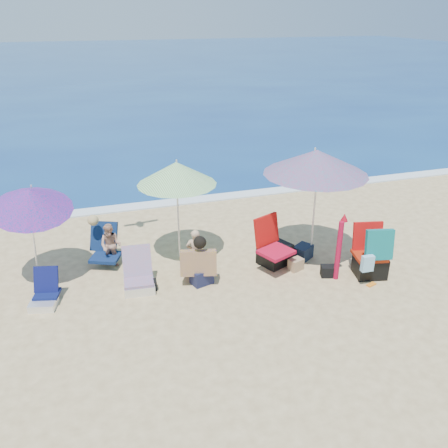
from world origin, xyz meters
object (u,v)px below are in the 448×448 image
object	(u,v)px
camp_chair_left	(274,251)
person_center	(197,257)
furled_umbrella	(340,244)
umbrella_blue	(30,199)
chair_navy	(45,296)
umbrella_striped	(177,173)
camp_chair_right	(371,258)
person_left	(108,244)
umbrella_turquoise	(316,162)
chair_rainbow	(139,279)

from	to	relation	value
camp_chair_left	person_center	world-z (taller)	camp_chair_left
furled_umbrella	person_center	world-z (taller)	furled_umbrella
umbrella_blue	chair_navy	xyz separation A→B (m)	(0.05, -0.94, -1.55)
umbrella_striped	camp_chair_right	world-z (taller)	umbrella_striped
furled_umbrella	umbrella_striped	bearing A→B (deg)	146.73
person_left	chair_navy	bearing A→B (deg)	-137.58
camp_chair_left	camp_chair_right	bearing A→B (deg)	-31.50
umbrella_turquoise	umbrella_striped	distance (m)	2.82
umbrella_blue	camp_chair_left	bearing A→B (deg)	-10.04
chair_navy	person_left	size ratio (longest dim) A/B	0.70
person_left	person_center	bearing A→B (deg)	-35.12
umbrella_turquoise	camp_chair_left	world-z (taller)	umbrella_turquoise
camp_chair_right	umbrella_turquoise	bearing A→B (deg)	125.75
umbrella_blue	person_center	world-z (taller)	umbrella_blue
umbrella_blue	furled_umbrella	world-z (taller)	umbrella_blue
person_left	camp_chair_left	bearing A→B (deg)	-17.40
umbrella_blue	person_center	distance (m)	3.30
umbrella_striped	furled_umbrella	distance (m)	3.54
furled_umbrella	camp_chair_right	size ratio (longest dim) A/B	1.23
furled_umbrella	chair_rainbow	world-z (taller)	furled_umbrella
person_left	umbrella_turquoise	bearing A→B (deg)	-12.81
chair_rainbow	furled_umbrella	bearing A→B (deg)	-11.64
furled_umbrella	chair_navy	world-z (taller)	furled_umbrella
chair_rainbow	camp_chair_left	bearing A→B (deg)	2.15
umbrella_striped	chair_navy	world-z (taller)	umbrella_striped
umbrella_turquoise	person_center	size ratio (longest dim) A/B	2.52
chair_rainbow	camp_chair_left	size ratio (longest dim) A/B	0.72
chair_rainbow	camp_chair_right	distance (m)	4.61
umbrella_striped	umbrella_blue	bearing A→B (deg)	-177.52
umbrella_turquoise	chair_rainbow	xyz separation A→B (m)	(-3.72, -0.19, -1.94)
chair_rainbow	person_center	xyz separation A→B (m)	(1.16, 0.01, 0.29)
umbrella_striped	chair_rainbow	xyz separation A→B (m)	(-1.04, -1.05, -1.70)
umbrella_turquoise	furled_umbrella	xyz separation A→B (m)	(0.12, -0.98, -1.39)
furled_umbrella	person_center	xyz separation A→B (m)	(-2.68, 0.80, -0.26)
umbrella_turquoise	camp_chair_right	world-z (taller)	umbrella_turquoise
furled_umbrella	person_left	world-z (taller)	furled_umbrella
camp_chair_right	person_left	size ratio (longest dim) A/B	1.06
umbrella_blue	person_center	size ratio (longest dim) A/B	2.03
furled_umbrella	chair_navy	bearing A→B (deg)	172.08
umbrella_striped	camp_chair_left	distance (m)	2.58
chair_rainbow	camp_chair_right	world-z (taller)	camp_chair_right
furled_umbrella	chair_navy	distance (m)	5.64
umbrella_blue	camp_chair_right	distance (m)	6.68
umbrella_blue	camp_chair_right	bearing A→B (deg)	-16.31
umbrella_blue	chair_navy	world-z (taller)	umbrella_blue
camp_chair_right	furled_umbrella	bearing A→B (deg)	169.72
chair_navy	person_center	distance (m)	2.90
person_center	chair_navy	bearing A→B (deg)	-179.47
umbrella_turquoise	chair_navy	size ratio (longest dim) A/B	3.53
camp_chair_right	umbrella_striped	bearing A→B (deg)	150.58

